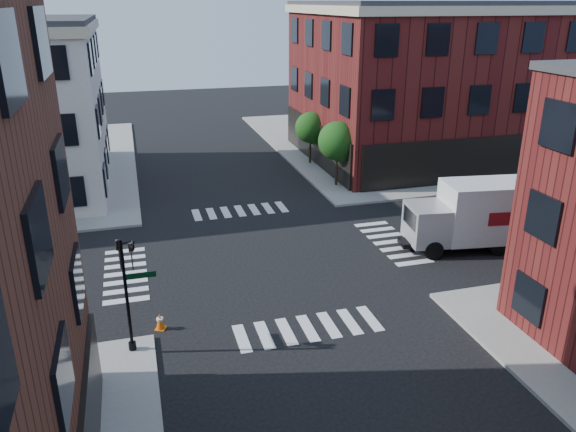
# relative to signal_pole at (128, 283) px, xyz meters

# --- Properties ---
(ground) EXTENTS (120.00, 120.00, 0.00)m
(ground) POSITION_rel_signal_pole_xyz_m (6.72, 6.68, -2.86)
(ground) COLOR black
(ground) RESTS_ON ground
(sidewalk_ne) EXTENTS (30.00, 30.00, 0.15)m
(sidewalk_ne) POSITION_rel_signal_pole_xyz_m (27.72, 27.68, -2.78)
(sidewalk_ne) COLOR gray
(sidewalk_ne) RESTS_ON ground
(building_ne) EXTENTS (25.00, 16.00, 12.00)m
(building_ne) POSITION_rel_signal_pole_xyz_m (27.22, 22.68, 3.14)
(building_ne) COLOR #491212
(building_ne) RESTS_ON ground
(tree_near) EXTENTS (2.69, 2.69, 4.49)m
(tree_near) POSITION_rel_signal_pole_xyz_m (14.28, 16.65, 0.30)
(tree_near) COLOR black
(tree_near) RESTS_ON ground
(tree_far) EXTENTS (2.43, 2.43, 4.07)m
(tree_far) POSITION_rel_signal_pole_xyz_m (14.28, 22.65, 0.02)
(tree_far) COLOR black
(tree_far) RESTS_ON ground
(signal_pole) EXTENTS (1.29, 1.24, 4.60)m
(signal_pole) POSITION_rel_signal_pole_xyz_m (0.00, 0.00, 0.00)
(signal_pole) COLOR black
(signal_pole) RESTS_ON ground
(box_truck) EXTENTS (8.17, 3.43, 3.61)m
(box_truck) POSITION_rel_signal_pole_xyz_m (17.99, 4.77, -0.98)
(box_truck) COLOR silver
(box_truck) RESTS_ON ground
(traffic_cone) EXTENTS (0.51, 0.51, 0.72)m
(traffic_cone) POSITION_rel_signal_pole_xyz_m (1.02, 1.24, -2.51)
(traffic_cone) COLOR orange
(traffic_cone) RESTS_ON ground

